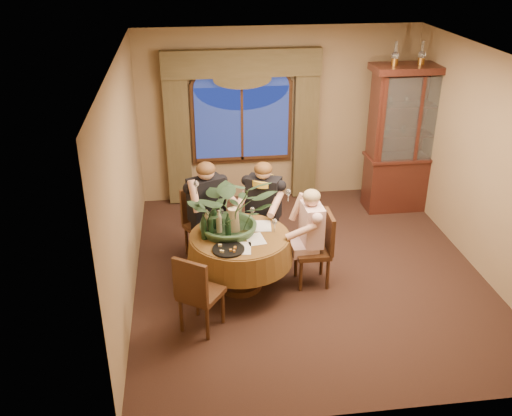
{
  "coord_description": "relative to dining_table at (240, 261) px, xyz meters",
  "views": [
    {
      "loc": [
        -1.51,
        -6.31,
        4.07
      ],
      "look_at": [
        -0.72,
        -0.25,
        1.1
      ],
      "focal_mm": 40.0,
      "sensor_mm": 36.0,
      "label": 1
    }
  ],
  "objects": [
    {
      "name": "oil_lamp_left",
      "position": [
        2.5,
        2.0,
        2.11
      ],
      "size": [
        0.11,
        0.11,
        0.34
      ],
      "primitive_type": null,
      "color": "#A5722D",
      "rests_on": "china_cabinet"
    },
    {
      "name": "chair_right",
      "position": [
        0.91,
        -0.01,
        0.1
      ],
      "size": [
        0.42,
        0.42,
        0.96
      ],
      "primitive_type": "cube",
      "rotation": [
        0.0,
        0.0,
        1.56
      ],
      "color": "black",
      "rests_on": "floor"
    },
    {
      "name": "oil_lamp_center",
      "position": [
        2.9,
        2.0,
        2.11
      ],
      "size": [
        0.11,
        0.11,
        0.34
      ],
      "primitive_type": null,
      "color": "#A5722D",
      "rests_on": "china_cabinet"
    },
    {
      "name": "tasting_paper_0",
      "position": [
        0.17,
        -0.14,
        0.38
      ],
      "size": [
        0.25,
        0.33,
        0.0
      ],
      "primitive_type": "cube",
      "rotation": [
        0.0,
        0.0,
        0.15
      ],
      "color": "white",
      "rests_on": "dining_table"
    },
    {
      "name": "person_pink",
      "position": [
        0.9,
        0.05,
        0.27
      ],
      "size": [
        0.44,
        0.48,
        1.28
      ],
      "primitive_type": null,
      "rotation": [
        0.0,
        0.0,
        -4.66
      ],
      "color": "beige",
      "rests_on": "floor"
    },
    {
      "name": "window",
      "position": [
        0.32,
        2.68,
        0.92
      ],
      "size": [
        1.62,
        0.1,
        1.32
      ],
      "primitive_type": null,
      "color": "navy",
      "rests_on": "wall_back"
    },
    {
      "name": "china_cabinet",
      "position": [
        2.9,
        2.0,
        0.78
      ],
      "size": [
        1.43,
        0.56,
        2.31
      ],
      "primitive_type": "cube",
      "color": "black",
      "rests_on": "floor"
    },
    {
      "name": "tasting_paper_2",
      "position": [
        -0.01,
        -0.33,
        0.38
      ],
      "size": [
        0.25,
        0.32,
        0.0
      ],
      "primitive_type": "cube",
      "rotation": [
        0.0,
        0.0,
        -0.13
      ],
      "color": "white",
      "rests_on": "dining_table"
    },
    {
      "name": "chair_back",
      "position": [
        -0.42,
        0.83,
        0.1
      ],
      "size": [
        0.56,
        0.56,
        0.96
      ],
      "primitive_type": "cube",
      "rotation": [
        0.0,
        0.0,
        -2.67
      ],
      "color": "black",
      "rests_on": "floor"
    },
    {
      "name": "person_back",
      "position": [
        -0.36,
        0.74,
        0.34
      ],
      "size": [
        0.67,
        0.65,
        1.44
      ],
      "primitive_type": null,
      "rotation": [
        0.0,
        0.0,
        -2.68
      ],
      "color": "black",
      "rests_on": "floor"
    },
    {
      "name": "wine_glass_person_pink",
      "position": [
        0.43,
        0.02,
        0.46
      ],
      "size": [
        0.07,
        0.07,
        0.18
      ],
      "primitive_type": null,
      "color": "silver",
      "rests_on": "dining_table"
    },
    {
      "name": "swag_valance",
      "position": [
        0.32,
        2.6,
        1.9
      ],
      "size": [
        2.45,
        0.16,
        0.42
      ],
      "primitive_type": null,
      "color": "#443B21",
      "rests_on": "wall_back"
    },
    {
      "name": "tasting_paper_1",
      "position": [
        0.31,
        0.19,
        0.38
      ],
      "size": [
        0.24,
        0.32,
        0.0
      ],
      "primitive_type": "cube",
      "rotation": [
        0.0,
        0.0,
        -0.1
      ],
      "color": "white",
      "rests_on": "dining_table"
    },
    {
      "name": "wall_right",
      "position": [
        3.17,
        0.25,
        1.02
      ],
      "size": [
        0.0,
        5.0,
        5.0
      ],
      "primitive_type": "plane",
      "rotation": [
        1.57,
        0.0,
        -1.57
      ],
      "color": "olive",
      "rests_on": "ground"
    },
    {
      "name": "wine_glass_person_back",
      "position": [
        -0.19,
        0.39,
        0.46
      ],
      "size": [
        0.07,
        0.07,
        0.18
      ],
      "primitive_type": null,
      "color": "silver",
      "rests_on": "dining_table"
    },
    {
      "name": "floor",
      "position": [
        0.92,
        0.25,
        -0.38
      ],
      "size": [
        5.0,
        5.0,
        0.0
      ],
      "primitive_type": "plane",
      "color": "black",
      "rests_on": "ground"
    },
    {
      "name": "dining_table",
      "position": [
        0.0,
        0.0,
        0.0
      ],
      "size": [
        1.44,
        1.44,
        0.75
      ],
      "primitive_type": "cylinder",
      "rotation": [
        0.0,
        0.0,
        -0.1
      ],
      "color": "brown",
      "rests_on": "floor"
    },
    {
      "name": "centerpiece_plant",
      "position": [
        -0.08,
        0.13,
        1.04
      ],
      "size": [
        1.07,
        1.19,
        0.93
      ],
      "primitive_type": "imported",
      "color": "#325332",
      "rests_on": "dining_table"
    },
    {
      "name": "wine_bottle_1",
      "position": [
        -0.14,
        -0.07,
        0.54
      ],
      "size": [
        0.07,
        0.07,
        0.33
      ],
      "primitive_type": "cylinder",
      "color": "black",
      "rests_on": "dining_table"
    },
    {
      "name": "drapery_left",
      "position": [
        -0.71,
        2.63,
        0.8
      ],
      "size": [
        0.38,
        0.14,
        2.32
      ],
      "primitive_type": "cube",
      "color": "#443B21",
      "rests_on": "floor"
    },
    {
      "name": "wine_bottle_5",
      "position": [
        -0.29,
        0.17,
        0.54
      ],
      "size": [
        0.07,
        0.07,
        0.33
      ],
      "primitive_type": "cylinder",
      "color": "black",
      "rests_on": "dining_table"
    },
    {
      "name": "wall_back",
      "position": [
        0.92,
        2.75,
        1.02
      ],
      "size": [
        4.5,
        0.0,
        4.5
      ],
      "primitive_type": "plane",
      "rotation": [
        1.57,
        0.0,
        0.0
      ],
      "color": "olive",
      "rests_on": "ground"
    },
    {
      "name": "wine_bottle_3",
      "position": [
        -0.24,
        0.03,
        0.54
      ],
      "size": [
        0.07,
        0.07,
        0.33
      ],
      "primitive_type": "cylinder",
      "color": "tan",
      "rests_on": "dining_table"
    },
    {
      "name": "stoneware_vase",
      "position": [
        -0.07,
        0.09,
        0.53
      ],
      "size": [
        0.17,
        0.17,
        0.31
      ],
      "primitive_type": null,
      "color": "tan",
      "rests_on": "dining_table"
    },
    {
      "name": "wine_bottle_2",
      "position": [
        -0.39,
        0.06,
        0.54
      ],
      "size": [
        0.07,
        0.07,
        0.33
      ],
      "primitive_type": "cylinder",
      "color": "tan",
      "rests_on": "dining_table"
    },
    {
      "name": "chair_back_right",
      "position": [
        0.37,
        0.86,
        0.1
      ],
      "size": [
        0.55,
        0.55,
        0.96
      ],
      "primitive_type": "cube",
      "rotation": [
        0.0,
        0.0,
        -3.55
      ],
      "color": "black",
      "rests_on": "floor"
    },
    {
      "name": "wine_bottle_4",
      "position": [
        -0.43,
        -0.04,
        0.54
      ],
      "size": [
        0.07,
        0.07,
        0.33
      ],
      "primitive_type": "cylinder",
      "color": "black",
      "rests_on": "dining_table"
    },
    {
      "name": "wine_glass_person_scarf",
      "position": [
        0.2,
        0.38,
        0.46
      ],
      "size": [
        0.07,
        0.07,
        0.18
      ],
      "primitive_type": null,
      "color": "silver",
      "rests_on": "dining_table"
    },
    {
      "name": "arched_transom",
      "position": [
        0.32,
        2.68,
        1.71
      ],
      "size": [
        1.6,
        0.06,
        0.44
      ],
      "primitive_type": null,
      "color": "navy",
      "rests_on": "wall_back"
    },
    {
      "name": "ceiling",
      "position": [
        0.92,
        0.25,
        2.42
      ],
      "size": [
        5.0,
        5.0,
        0.0
      ],
      "primitive_type": "plane",
      "rotation": [
        3.14,
        0.0,
        0.0
      ],
      "color": "white",
      "rests_on": "wall_back"
    },
    {
      "name": "person_scarf",
      "position": [
        0.4,
        0.75,
        0.32
      ],
      "size": [
        0.66,
        0.64,
        1.39
      ],
      "primitive_type": null,
      "rotation": [
        0.0,
        0.0,
        -3.63
      ],
      "color": "black",
      "rests_on": "floor"
    },
    {
      "name": "wine_bottle_0",
      "position": [
        -0.35,
        -0.03,
        0.54
      ],
      "size": [
        0.07,
        0.07,
        0.33
      ],
      "primitive_type": "cylinder",
      "color": "black",
      "rests_on": "dining_table"
    },
    {
      "name": "olive_bowl",
      "position": [
        0.06,
        -0.05,
        0.4
      ],
      "size": [
        0.16,
        0.16,
        0.05
      ],
      "primitive_type": "imported",
      "color": "#535A31",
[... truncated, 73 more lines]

